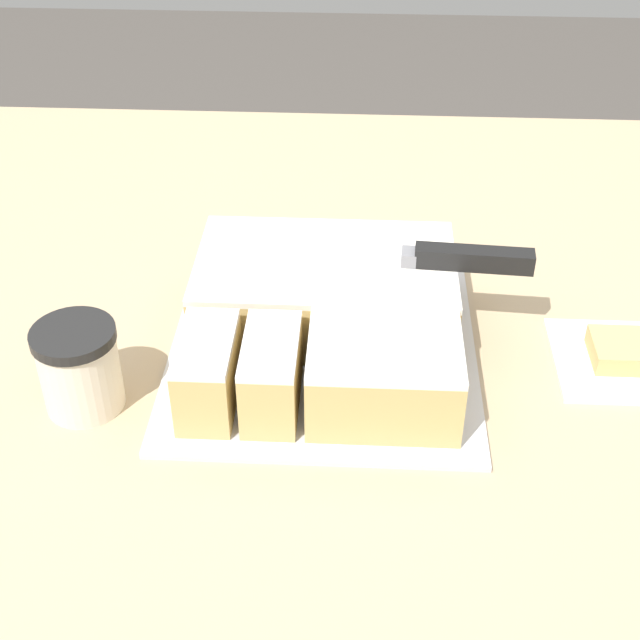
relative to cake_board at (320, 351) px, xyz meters
The scene contains 7 objects.
countertop 0.47m from the cake_board, 87.87° to the left, with size 1.40×1.10×0.92m.
cake_board is the anchor object (origin of this frame).
cake 0.04m from the cake_board, 45.15° to the left, with size 0.28×0.29×0.08m.
knife 0.17m from the cake_board, 21.77° to the left, with size 0.32×0.04×0.02m.
coffee_cup 0.25m from the cake_board, 158.13° to the right, with size 0.08×0.08×0.09m.
paper_napkin 0.32m from the cake_board, ahead, with size 0.14×0.14×0.01m.
brownie 0.32m from the cake_board, ahead, with size 0.06×0.06×0.02m.
Camera 1 is at (0.04, -0.83, 1.52)m, focal length 50.00 mm.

